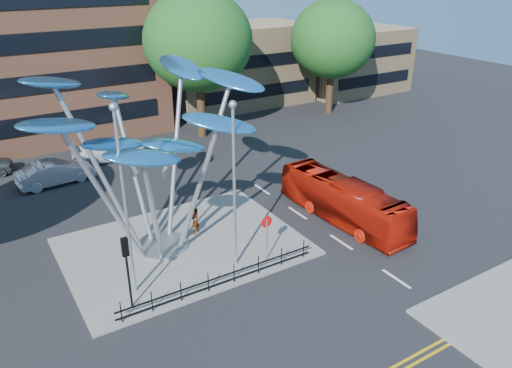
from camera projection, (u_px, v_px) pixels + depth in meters
ground at (259, 301)px, 22.31m from camera, size 120.00×120.00×0.00m
traffic_island at (183, 246)px, 26.44m from camera, size 12.00×9.00×0.15m
low_building_near at (236, 65)px, 51.60m from camera, size 15.00×8.00×8.00m
low_building_far at (351, 60)px, 56.98m from camera, size 12.00×8.00×7.00m
tree_right at (198, 41)px, 39.89m from camera, size 8.80×8.80×12.11m
tree_far at (333, 39)px, 47.01m from camera, size 8.00×8.00×10.81m
leaf_sculpture at (148, 123)px, 23.66m from camera, size 12.72×9.54×9.51m
street_lamp_left at (123, 187)px, 20.65m from camera, size 0.36×0.36×8.80m
street_lamp_right at (234, 172)px, 22.78m from camera, size 0.36×0.36×8.30m
traffic_light_island at (126, 258)px, 20.77m from camera, size 0.28×0.18×3.42m
no_entry_sign_island at (267, 231)px, 24.47m from camera, size 0.60×0.10×2.45m
pedestrian_railing_front at (221, 279)px, 22.92m from camera, size 10.00×0.06×1.00m
red_bus at (343, 201)px, 28.76m from camera, size 2.56×9.18×2.53m
pedestrian at (195, 221)px, 27.28m from camera, size 0.66×0.58×1.52m
parked_car_mid at (55, 172)px, 33.72m from camera, size 5.16×2.24×1.65m
parked_car_right at (110, 149)px, 37.85m from camera, size 5.71×2.71×1.61m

